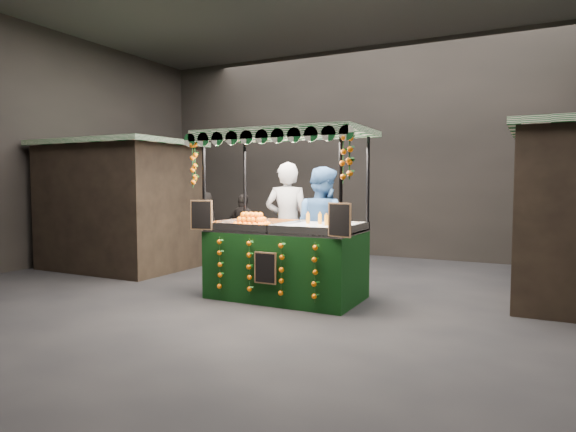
% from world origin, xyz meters
% --- Properties ---
extents(ground, '(12.00, 12.00, 0.00)m').
position_xyz_m(ground, '(0.00, 0.00, 0.00)').
color(ground, black).
rests_on(ground, ground).
extents(market_hall, '(12.10, 10.10, 5.05)m').
position_xyz_m(market_hall, '(0.00, 0.00, 3.38)').
color(market_hall, black).
rests_on(market_hall, ground).
extents(neighbour_stall_left, '(3.00, 2.20, 2.60)m').
position_xyz_m(neighbour_stall_left, '(-4.40, 1.00, 1.31)').
color(neighbour_stall_left, black).
rests_on(neighbour_stall_left, ground).
extents(juice_stall, '(2.61, 1.53, 2.53)m').
position_xyz_m(juice_stall, '(-0.10, 0.08, 0.78)').
color(juice_stall, black).
rests_on(juice_stall, ground).
extents(vendor_grey, '(0.88, 0.70, 2.11)m').
position_xyz_m(vendor_grey, '(-0.54, 1.01, 1.05)').
color(vendor_grey, slate).
rests_on(vendor_grey, ground).
extents(vendor_blue, '(1.15, 1.01, 2.02)m').
position_xyz_m(vendor_blue, '(0.13, 0.95, 1.01)').
color(vendor_blue, navy).
rests_on(vendor_blue, ground).
extents(shopper_0, '(0.73, 0.67, 1.67)m').
position_xyz_m(shopper_0, '(-0.99, 2.03, 0.83)').
color(shopper_0, '#2E2625').
rests_on(shopper_0, ground).
extents(shopper_1, '(0.94, 0.90, 1.52)m').
position_xyz_m(shopper_1, '(3.46, 2.37, 0.76)').
color(shopper_1, black).
rests_on(shopper_1, ground).
extents(shopper_2, '(0.90, 0.40, 1.52)m').
position_xyz_m(shopper_2, '(-2.44, 2.66, 0.76)').
color(shopper_2, '#2E2725').
rests_on(shopper_2, ground).
extents(shopper_3, '(1.08, 1.30, 1.75)m').
position_xyz_m(shopper_3, '(3.38, 3.67, 0.87)').
color(shopper_3, black).
rests_on(shopper_3, ground).
extents(shopper_4, '(0.77, 0.52, 1.53)m').
position_xyz_m(shopper_4, '(-4.50, 4.03, 0.76)').
color(shopper_4, '#292421').
rests_on(shopper_4, ground).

